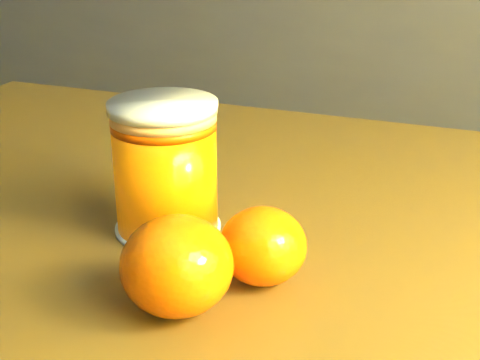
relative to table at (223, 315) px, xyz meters
The scene contains 6 objects.
kitchen_counter 1.50m from the table, 121.16° to the left, with size 3.15×0.60×0.90m, color #55555A.
table is the anchor object (origin of this frame).
juice_glass 0.15m from the table, 139.19° to the right, with size 0.09×0.09×0.11m.
orange_front 0.15m from the table, 40.23° to the right, with size 0.06×0.06×0.05m, color #FF6305.
orange_back 0.13m from the table, 138.54° to the right, with size 0.07×0.07×0.06m, color #FF6305.
orange_extra 0.18m from the table, 71.26° to the right, with size 0.07×0.07×0.07m, color #FF6305.
Camera 1 is at (1.03, -0.25, 0.96)m, focal length 50.00 mm.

